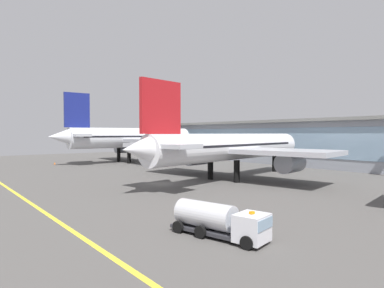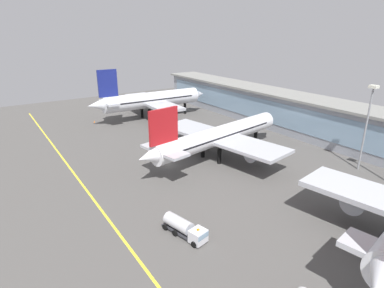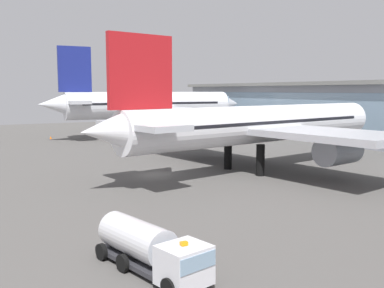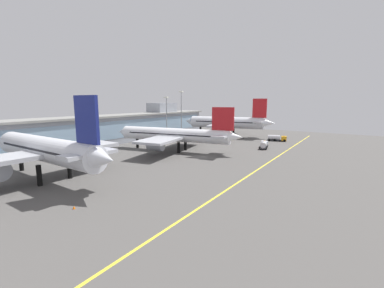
% 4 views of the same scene
% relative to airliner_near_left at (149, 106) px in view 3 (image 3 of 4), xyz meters
% --- Properties ---
extents(ground_plane, '(200.35, 200.35, 0.00)m').
position_rel_airliner_near_left_xyz_m(ground_plane, '(43.43, -17.95, -7.46)').
color(ground_plane, '#514F4C').
extents(airliner_near_left, '(36.30, 49.36, 20.33)m').
position_rel_airliner_near_left_xyz_m(airliner_near_left, '(0.00, 0.00, 0.00)').
color(airliner_near_left, black).
rests_on(airliner_near_left, ground).
extents(airliner_near_right, '(40.55, 52.80, 17.05)m').
position_rel_airliner_near_left_xyz_m(airliner_near_right, '(46.94, -3.51, -1.23)').
color(airliner_near_right, black).
rests_on(airliner_near_right, ground).
extents(baggage_tug_near, '(9.36, 4.63, 2.90)m').
position_rel_airliner_near_left_xyz_m(baggage_tug_near, '(72.00, -30.59, -5.95)').
color(baggage_tug_near, black).
rests_on(baggage_tug_near, ground).
extents(safety_cone, '(0.50, 0.50, 0.62)m').
position_rel_airliner_near_left_xyz_m(safety_cone, '(-7.28, -21.27, -7.15)').
color(safety_cone, orange).
rests_on(safety_cone, ground).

